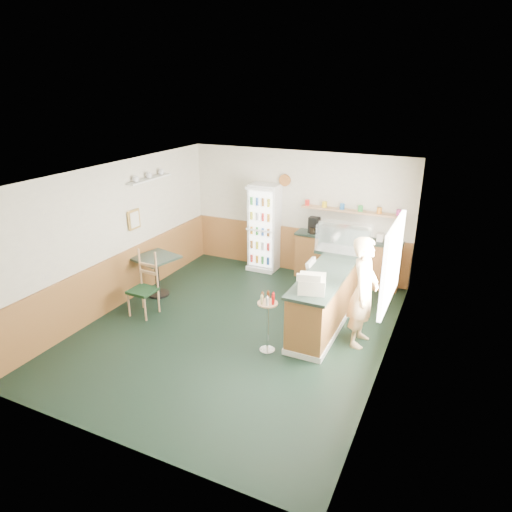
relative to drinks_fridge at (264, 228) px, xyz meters
The scene contains 13 objects.
ground 2.99m from the drinks_fridge, 75.73° to the right, with size 6.00×6.00×0.00m, color black.
room_envelope 2.14m from the drinks_fridge, 76.83° to the right, with size 5.04×6.02×2.72m.
service_counter 2.69m from the drinks_fridge, 39.16° to the right, with size 0.68×3.01×1.01m.
back_counter 1.94m from the drinks_fridge, ahead, with size 2.24×0.42×1.69m.
drinks_fridge is the anchor object (origin of this frame).
display_case 2.26m from the drinks_fridge, 24.07° to the right, with size 0.98×0.51×0.56m.
cash_register 3.43m from the drinks_fridge, 53.37° to the right, with size 0.40×0.43×0.23m, color beige.
shopkeeper 3.56m from the drinks_fridge, 39.57° to the right, with size 0.61×0.44×1.84m, color tan.
condiment_stand 3.48m from the drinks_fridge, 64.90° to the right, with size 0.32×0.32×1.00m.
newspaper_rack 2.43m from the drinks_fridge, 45.50° to the right, with size 0.09×0.43×0.86m.
cafe_table 2.61m from the drinks_fridge, 121.66° to the right, with size 0.91×0.91×0.82m.
cafe_chair 3.10m from the drinks_fridge, 110.76° to the right, with size 0.46×0.46×1.19m.
dog_doorstop 2.58m from the drinks_fridge, 49.87° to the right, with size 0.20×0.26×0.24m.
Camera 1 is at (3.28, -6.18, 4.03)m, focal length 32.00 mm.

